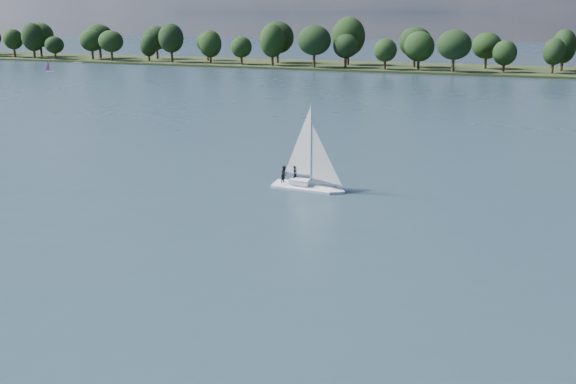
{
  "coord_description": "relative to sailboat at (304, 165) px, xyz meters",
  "views": [
    {
      "loc": [
        11.61,
        -14.06,
        18.8
      ],
      "look_at": [
        -9.67,
        40.08,
        2.5
      ],
      "focal_mm": 40.0,
      "sensor_mm": 36.0,
      "label": 1
    }
  ],
  "objects": [
    {
      "name": "pontoon",
      "position": [
        -145.08,
        141.15,
        -2.79
      ],
      "size": [
        4.1,
        2.2,
        0.5
      ],
      "primitive_type": "cube",
      "rotation": [
        0.0,
        0.0,
        0.05
      ],
      "color": "#5A5C5F",
      "rests_on": "ground"
    },
    {
      "name": "dinghy_pink",
      "position": [
        -127.04,
        105.06,
        -1.77
      ],
      "size": [
        2.81,
        2.41,
        4.3
      ],
      "rotation": [
        0.0,
        0.0,
        0.61
      ],
      "color": "white",
      "rests_on": "ground"
    },
    {
      "name": "treeline",
      "position": [
        5.28,
        158.18,
        5.32
      ],
      "size": [
        562.29,
        73.99,
        18.5
      ],
      "color": "black",
      "rests_on": "ground"
    },
    {
      "name": "sailboat",
      "position": [
        0.0,
        0.0,
        0.0
      ],
      "size": [
        7.71,
        2.58,
        9.99
      ],
      "rotation": [
        0.0,
        0.0,
        -0.06
      ],
      "color": "white",
      "rests_on": "ground"
    },
    {
      "name": "ground",
      "position": [
        11.72,
        49.84,
        -2.79
      ],
      "size": [
        700.0,
        700.0,
        0.0
      ],
      "primitive_type": "plane",
      "color": "#233342",
      "rests_on": "ground"
    },
    {
      "name": "far_shore",
      "position": [
        11.72,
        161.84,
        -2.79
      ],
      "size": [
        660.0,
        40.0,
        1.5
      ],
      "primitive_type": "cube",
      "color": "black",
      "rests_on": "ground"
    }
  ]
}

